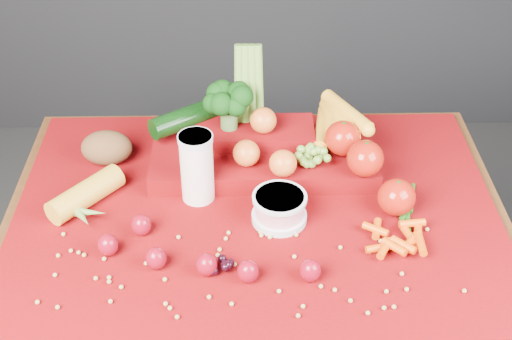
{
  "coord_description": "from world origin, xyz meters",
  "views": [
    {
      "loc": [
        -0.02,
        -1.2,
        1.76
      ],
      "look_at": [
        0.0,
        0.02,
        0.85
      ],
      "focal_mm": 50.0,
      "sensor_mm": 36.0,
      "label": 1
    }
  ],
  "objects_px": {
    "milk_glass": "(197,165)",
    "yogurt_bowl": "(279,207)",
    "table": "(256,244)",
    "produce_mound": "(277,145)"
  },
  "relations": [
    {
      "from": "milk_glass",
      "to": "yogurt_bowl",
      "type": "height_order",
      "value": "milk_glass"
    },
    {
      "from": "table",
      "to": "milk_glass",
      "type": "height_order",
      "value": "milk_glass"
    },
    {
      "from": "table",
      "to": "milk_glass",
      "type": "distance_m",
      "value": 0.24
    },
    {
      "from": "table",
      "to": "milk_glass",
      "type": "xyz_separation_m",
      "value": [
        -0.13,
        0.04,
        0.19
      ]
    },
    {
      "from": "table",
      "to": "produce_mound",
      "type": "relative_size",
      "value": 1.86
    },
    {
      "from": "table",
      "to": "yogurt_bowl",
      "type": "height_order",
      "value": "yogurt_bowl"
    },
    {
      "from": "table",
      "to": "yogurt_bowl",
      "type": "distance_m",
      "value": 0.15
    },
    {
      "from": "milk_glass",
      "to": "yogurt_bowl",
      "type": "distance_m",
      "value": 0.2
    },
    {
      "from": "produce_mound",
      "to": "milk_glass",
      "type": "bearing_deg",
      "value": -147.56
    },
    {
      "from": "yogurt_bowl",
      "to": "produce_mound",
      "type": "xyz_separation_m",
      "value": [
        0.0,
        0.2,
        0.02
      ]
    }
  ]
}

